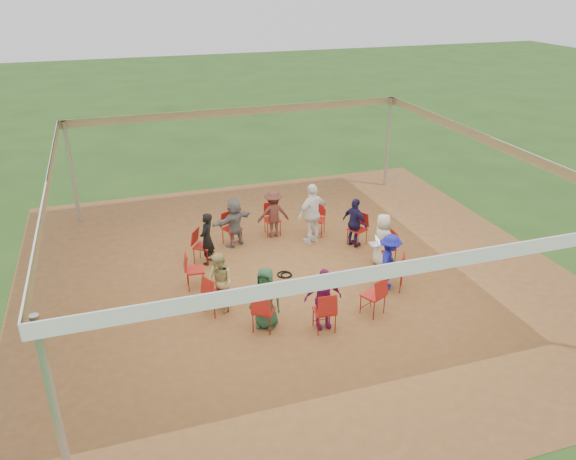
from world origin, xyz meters
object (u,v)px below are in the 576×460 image
object	(u,v)px
standing_person	(313,214)
chair_10	(373,296)
chair_2	(317,220)
person_seated_6	(266,298)
person_seated_8	(390,262)
chair_1	(357,229)
person_seated_5	(220,283)
cable_coil	(285,275)
laptop	(376,242)
person_seated_4	(207,239)
person_seated_1	(355,223)
person_seated_3	(234,222)
person_seated_0	(382,240)
chair_0	(386,247)
person_seated_2	(273,214)
chair_5	(203,246)
chair_9	(324,311)
chair_6	(195,270)
chair_7	(216,294)
chair_4	(232,229)
chair_8	(264,311)
chair_3	(272,220)
person_seated_7	(323,298)

from	to	relation	value
standing_person	chair_10	bearing A→B (deg)	69.98
chair_2	person_seated_6	world-z (taller)	person_seated_6
person_seated_8	standing_person	xyz separation A→B (m)	(-0.83, 2.81, 0.16)
chair_1	person_seated_5	xyz separation A→B (m)	(-4.16, -2.04, 0.23)
standing_person	cable_coil	xyz separation A→B (m)	(-1.27, -1.53, -0.82)
chair_2	laptop	world-z (taller)	chair_2
chair_10	person_seated_4	size ratio (longest dim) A/B	0.67
person_seated_1	person_seated_3	world-z (taller)	same
person_seated_4	person_seated_5	size ratio (longest dim) A/B	1.00
person_seated_0	person_seated_4	world-z (taller)	same
chair_0	person_seated_2	distance (m)	3.29
chair_2	chair_5	size ratio (longest dim) A/B	1.00
person_seated_0	person_seated_6	xyz separation A→B (m)	(-3.51, -1.72, 0.00)
chair_9	person_seated_3	xyz separation A→B (m)	(-0.84, 4.40, 0.23)
chair_6	chair_7	distance (m)	1.23
chair_5	person_seated_6	distance (m)	3.29
chair_4	cable_coil	distance (m)	2.30
chair_10	person_seated_5	distance (m)	3.29
chair_8	cable_coil	size ratio (longest dim) A/B	2.12
chair_0	chair_4	distance (m)	4.12
chair_4	chair_7	xyz separation A→B (m)	(-1.09, -3.18, 0.00)
chair_9	person_seated_1	size ratio (longest dim) A/B	0.67
chair_4	chair_9	bearing A→B (deg)	75.00
chair_4	person_seated_3	size ratio (longest dim) A/B	0.67
chair_3	chair_9	size ratio (longest dim) A/B	1.00
chair_0	chair_5	distance (m)	4.60
chair_5	person_seated_8	xyz separation A→B (m)	(3.85, -2.58, 0.23)
chair_0	cable_coil	size ratio (longest dim) A/B	2.12
chair_9	person_seated_5	size ratio (longest dim) A/B	0.67
chair_10	chair_3	bearing A→B (deg)	75.00
chair_5	chair_7	world-z (taller)	same
chair_2	chair_0	bearing A→B (deg)	150.00
chair_0	standing_person	distance (m)	2.21
chair_5	person_seated_0	size ratio (longest dim) A/B	0.67
person_seated_7	chair_4	bearing A→B (deg)	105.40
chair_0	person_seated_4	size ratio (longest dim) A/B	0.67
chair_6	person_seated_7	distance (m)	3.29
person_seated_5	person_seated_1	bearing A→B (deg)	90.00
person_seated_3	person_seated_0	bearing A→B (deg)	120.00
chair_1	laptop	distance (m)	1.20
chair_0	person_seated_5	size ratio (longest dim) A/B	0.67
person_seated_0	person_seated_5	bearing A→B (deg)	105.00
chair_0	person_seated_5	distance (m)	4.49
person_seated_4	person_seated_6	size ratio (longest dim) A/B	1.00
chair_4	person_seated_2	world-z (taller)	person_seated_2
chair_10	person_seated_7	distance (m)	1.23
standing_person	chair_8	bearing A→B (deg)	36.03
chair_7	person_seated_2	distance (m)	4.02
chair_2	cable_coil	distance (m)	2.53
chair_10	person_seated_5	world-z (taller)	person_seated_5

